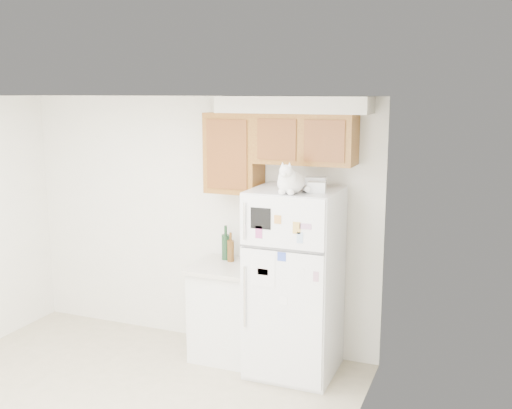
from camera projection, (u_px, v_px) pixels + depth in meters
The scene contains 8 objects.
room_shell at pixel (100, 212), 4.38m from camera, with size 3.84×4.04×2.52m.
refrigerator at pixel (294, 282), 5.39m from camera, with size 0.76×0.78×1.70m.
base_counter at pixel (228, 310), 5.78m from camera, with size 0.64×0.64×0.92m.
cat at pixel (290, 181), 4.98m from camera, with size 0.27×0.40×0.28m.
storage_box_back at pixel (316, 183), 5.28m from camera, with size 0.18×0.13×0.10m, color white.
storage_box_front at pixel (317, 187), 5.06m from camera, with size 0.15×0.11×0.09m, color white.
bottle_green at pixel (226, 243), 5.84m from camera, with size 0.08×0.08×0.34m, color #19381E, non-canonical shape.
bottle_amber at pixel (231, 247), 5.78m from camera, with size 0.07×0.07×0.29m, color #593814, non-canonical shape.
Camera 1 is at (2.77, -3.32, 2.54)m, focal length 42.00 mm.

